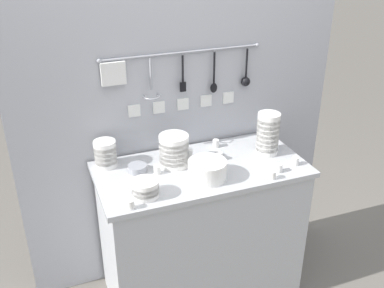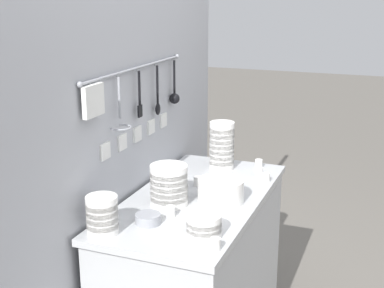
# 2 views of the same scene
# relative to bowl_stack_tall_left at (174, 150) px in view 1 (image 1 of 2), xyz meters

# --- Properties ---
(ground_plane) EXTENTS (20.00, 20.00, 0.00)m
(ground_plane) POSITION_rel_bowl_stack_tall_left_xyz_m (0.13, -0.08, -0.98)
(ground_plane) COLOR #666059
(counter) EXTENTS (1.17, 0.58, 0.89)m
(counter) POSITION_rel_bowl_stack_tall_left_xyz_m (0.13, -0.08, -0.54)
(counter) COLOR #B7BABC
(counter) RESTS_ON ground
(back_wall) EXTENTS (1.97, 0.11, 1.98)m
(back_wall) POSITION_rel_bowl_stack_tall_left_xyz_m (0.13, 0.24, 0.01)
(back_wall) COLOR #A8AAB2
(back_wall) RESTS_ON ground
(bowl_stack_tall_left) EXTENTS (0.17, 0.17, 0.18)m
(bowl_stack_tall_left) POSITION_rel_bowl_stack_tall_left_xyz_m (0.00, 0.00, 0.00)
(bowl_stack_tall_left) COLOR white
(bowl_stack_tall_left) RESTS_ON counter
(bowl_stack_short_front) EXTENTS (0.12, 0.12, 0.15)m
(bowl_stack_short_front) POSITION_rel_bowl_stack_tall_left_xyz_m (-0.36, 0.12, -0.01)
(bowl_stack_short_front) COLOR white
(bowl_stack_short_front) RESTS_ON counter
(bowl_stack_nested_right) EXTENTS (0.13, 0.13, 0.25)m
(bowl_stack_nested_right) POSITION_rel_bowl_stack_tall_left_xyz_m (0.56, -0.06, 0.04)
(bowl_stack_nested_right) COLOR white
(bowl_stack_nested_right) RESTS_ON counter
(bowl_stack_back_corner) EXTENTS (0.14, 0.14, 0.09)m
(bowl_stack_back_corner) POSITION_rel_bowl_stack_tall_left_xyz_m (-0.24, -0.25, -0.05)
(bowl_stack_back_corner) COLOR white
(bowl_stack_back_corner) RESTS_ON counter
(plate_stack) EXTENTS (0.21, 0.21, 0.10)m
(plate_stack) POSITION_rel_bowl_stack_tall_left_xyz_m (0.12, -0.20, -0.04)
(plate_stack) COLOR white
(plate_stack) RESTS_ON counter
(steel_mixing_bowl) EXTENTS (0.11, 0.11, 0.04)m
(steel_mixing_bowl) POSITION_rel_bowl_stack_tall_left_xyz_m (-0.21, -0.00, -0.07)
(steel_mixing_bowl) COLOR #93969E
(steel_mixing_bowl) RESTS_ON counter
(cup_by_caddy) EXTENTS (0.04, 0.04, 0.05)m
(cup_by_caddy) POSITION_rel_bowl_stack_tall_left_xyz_m (0.44, -0.33, -0.07)
(cup_by_caddy) COLOR white
(cup_by_caddy) RESTS_ON counter
(cup_front_left) EXTENTS (0.04, 0.04, 0.05)m
(cup_front_left) POSITION_rel_bowl_stack_tall_left_xyz_m (0.26, -0.04, -0.07)
(cup_front_left) COLOR white
(cup_front_left) RESTS_ON counter
(cup_edge_near) EXTENTS (0.04, 0.04, 0.05)m
(cup_edge_near) POSITION_rel_bowl_stack_tall_left_xyz_m (0.51, -0.28, -0.07)
(cup_edge_near) COLOR white
(cup_edge_near) RESTS_ON counter
(cup_centre) EXTENTS (0.04, 0.04, 0.05)m
(cup_centre) POSITION_rel_bowl_stack_tall_left_xyz_m (-0.12, -0.06, -0.07)
(cup_centre) COLOR white
(cup_centre) RESTS_ON counter
(cup_mid_row) EXTENTS (0.04, 0.04, 0.05)m
(cup_mid_row) POSITION_rel_bowl_stack_tall_left_xyz_m (0.11, 0.06, -0.07)
(cup_mid_row) COLOR white
(cup_mid_row) RESTS_ON counter
(cup_back_left) EXTENTS (0.04, 0.04, 0.05)m
(cup_back_left) POSITION_rel_bowl_stack_tall_left_xyz_m (0.31, 0.12, -0.07)
(cup_back_left) COLOR white
(cup_back_left) RESTS_ON counter
(cup_front_right) EXTENTS (0.04, 0.04, 0.05)m
(cup_front_right) POSITION_rel_bowl_stack_tall_left_xyz_m (0.64, -0.24, -0.07)
(cup_front_right) COLOR white
(cup_front_right) RESTS_ON counter
(cup_back_right) EXTENTS (0.04, 0.04, 0.05)m
(cup_back_right) POSITION_rel_bowl_stack_tall_left_xyz_m (-0.33, -0.33, -0.07)
(cup_back_right) COLOR white
(cup_back_right) RESTS_ON counter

